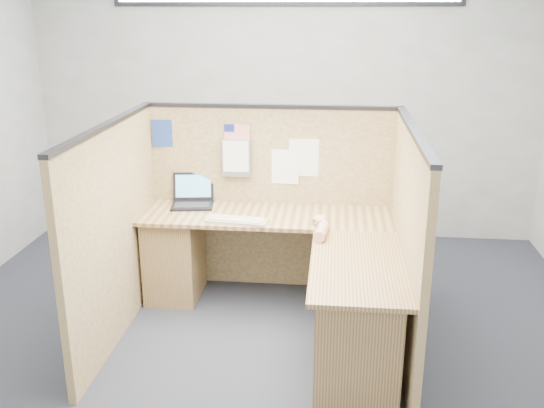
# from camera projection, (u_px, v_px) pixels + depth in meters

# --- Properties ---
(floor) EXTENTS (5.00, 5.00, 0.00)m
(floor) POSITION_uv_depth(u_px,v_px,m) (256.00, 343.00, 4.27)
(floor) COLOR #1F232C
(floor) RESTS_ON ground
(wall_back) EXTENTS (5.00, 0.00, 5.00)m
(wall_back) POSITION_uv_depth(u_px,v_px,m) (285.00, 98.00, 5.96)
(wall_back) COLOR gray
(wall_back) RESTS_ON floor
(wall_front) EXTENTS (5.00, 0.00, 5.00)m
(wall_front) POSITION_uv_depth(u_px,v_px,m) (149.00, 328.00, 1.70)
(wall_front) COLOR gray
(wall_front) RESTS_ON floor
(cubicle_partitions) EXTENTS (2.06, 1.83, 1.53)m
(cubicle_partitions) POSITION_uv_depth(u_px,v_px,m) (263.00, 221.00, 4.43)
(cubicle_partitions) COLOR brown
(cubicle_partitions) RESTS_ON floor
(l_desk) EXTENTS (1.95, 1.75, 0.73)m
(l_desk) POSITION_uv_depth(u_px,v_px,m) (286.00, 277.00, 4.39)
(l_desk) COLOR brown
(l_desk) RESTS_ON floor
(laptop) EXTENTS (0.36, 0.36, 0.24)m
(laptop) POSITION_uv_depth(u_px,v_px,m) (194.00, 197.00, 4.90)
(laptop) COLOR black
(laptop) RESTS_ON l_desk
(keyboard) EXTENTS (0.48, 0.22, 0.03)m
(keyboard) POSITION_uv_depth(u_px,v_px,m) (237.00, 220.00, 4.50)
(keyboard) COLOR #9F967B
(keyboard) RESTS_ON l_desk
(mouse) EXTENTS (0.13, 0.09, 0.05)m
(mouse) POSITION_uv_depth(u_px,v_px,m) (320.00, 222.00, 4.44)
(mouse) COLOR silver
(mouse) RESTS_ON l_desk
(hand_forearm) EXTENTS (0.12, 0.42, 0.09)m
(hand_forearm) POSITION_uv_depth(u_px,v_px,m) (321.00, 227.00, 4.29)
(hand_forearm) COLOR tan
(hand_forearm) RESTS_ON l_desk
(blue_poster) EXTENTS (0.16, 0.02, 0.22)m
(blue_poster) POSITION_uv_depth(u_px,v_px,m) (162.00, 133.00, 4.87)
(blue_poster) COLOR navy
(blue_poster) RESTS_ON cubicle_partitions
(american_flag) EXTENTS (0.21, 0.01, 0.35)m
(american_flag) POSITION_uv_depth(u_px,v_px,m) (234.00, 134.00, 4.79)
(american_flag) COLOR olive
(american_flag) RESTS_ON cubicle_partitions
(file_holder) EXTENTS (0.23, 0.05, 0.30)m
(file_holder) POSITION_uv_depth(u_px,v_px,m) (236.00, 158.00, 4.84)
(file_holder) COLOR slate
(file_holder) RESTS_ON cubicle_partitions
(paper_left) EXTENTS (0.22, 0.02, 0.28)m
(paper_left) POSITION_uv_depth(u_px,v_px,m) (285.00, 167.00, 4.85)
(paper_left) COLOR white
(paper_left) RESTS_ON cubicle_partitions
(paper_right) EXTENTS (0.24, 0.02, 0.30)m
(paper_right) POSITION_uv_depth(u_px,v_px,m) (304.00, 158.00, 4.81)
(paper_right) COLOR white
(paper_right) RESTS_ON cubicle_partitions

